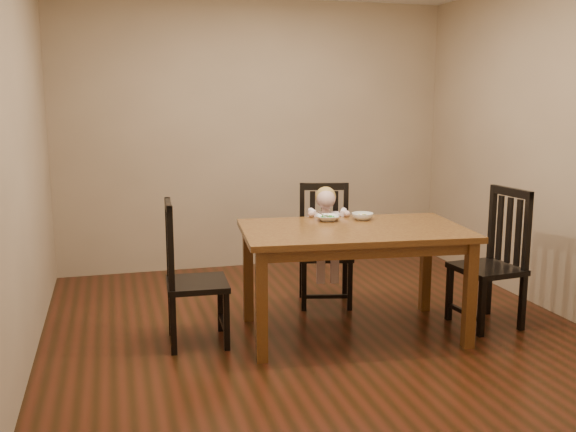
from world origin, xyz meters
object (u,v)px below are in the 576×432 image
object	(u,v)px
chair_child	(325,247)
chair_right	(493,260)
chair_left	(189,276)
bowl_veg	(363,216)
toddler	(326,233)
dining_table	(353,240)
bowl_peas	(328,218)

from	to	relation	value
chair_child	chair_right	xyz separation A→B (m)	(1.06, -0.87, 0.02)
chair_left	bowl_veg	world-z (taller)	chair_left
chair_right	toddler	bearing A→B (deg)	46.75
toddler	bowl_veg	xyz separation A→B (m)	(0.15, -0.45, 0.21)
dining_table	chair_right	size ratio (longest dim) A/B	1.60
chair_left	bowl_veg	distance (m)	1.41
chair_right	chair_child	bearing A→B (deg)	44.78
dining_table	toddler	xyz separation A→B (m)	(0.03, 0.72, -0.09)
chair_right	bowl_peas	xyz separation A→B (m)	(-1.20, 0.40, 0.32)
dining_table	bowl_veg	distance (m)	0.34
dining_table	toddler	size ratio (longest dim) A/B	3.29
chair_child	chair_left	bearing A→B (deg)	41.33
toddler	bowl_peas	xyz separation A→B (m)	(-0.13, -0.42, 0.21)
chair_child	toddler	size ratio (longest dim) A/B	1.96
bowl_peas	bowl_veg	size ratio (longest dim) A/B	1.05
bowl_veg	chair_child	bearing A→B (deg)	105.13
chair_left	toddler	distance (m)	1.35
dining_table	chair_right	world-z (taller)	chair_right
chair_left	bowl_peas	xyz separation A→B (m)	(1.08, 0.17, 0.33)
chair_child	bowl_peas	xyz separation A→B (m)	(-0.14, -0.47, 0.34)
toddler	chair_right	bearing A→B (deg)	156.53
chair_right	chair_left	bearing A→B (deg)	78.30
toddler	dining_table	bearing A→B (deg)	101.31
dining_table	bowl_veg	world-z (taller)	bowl_veg
dining_table	chair_left	distance (m)	1.21
bowl_peas	chair_right	bearing A→B (deg)	-18.25
dining_table	bowl_peas	world-z (taller)	bowl_peas
chair_left	bowl_peas	distance (m)	1.15
toddler	bowl_veg	world-z (taller)	toddler
chair_child	chair_right	world-z (taller)	chair_right
chair_right	bowl_veg	distance (m)	1.05
dining_table	bowl_peas	distance (m)	0.33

